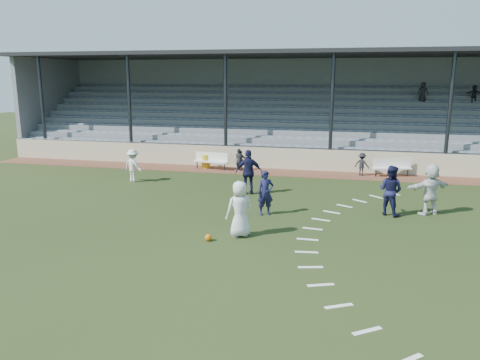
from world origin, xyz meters
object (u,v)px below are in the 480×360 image
player_white_lead (240,209)px  player_navy_lead (265,193)px  bench_right (392,165)px  trash_bin (206,161)px  bench_left (211,159)px  football (208,238)px

player_white_lead → player_navy_lead: size_ratio=1.09×
bench_right → trash_bin: bench_right is taller
player_navy_lead → bench_left: bearing=93.8°
bench_right → football: bearing=-133.8°
bench_left → football: (3.31, -11.41, -0.47)m
player_navy_lead → football: bearing=-136.7°
trash_bin → player_navy_lead: size_ratio=0.44×
football → bench_left: bearing=106.2°
football → player_navy_lead: (1.27, 3.31, 0.75)m
bench_left → football: size_ratio=8.91×
bench_right → trash_bin: (-10.25, -0.09, -0.18)m
bench_left → trash_bin: 0.50m
trash_bin → player_white_lead: player_white_lead is taller
trash_bin → bench_right: bearing=0.5°
bench_left → bench_right: bearing=9.6°
trash_bin → player_white_lead: size_ratio=0.41×
football → player_white_lead: 1.39m
bench_left → player_white_lead: size_ratio=1.09×
bench_left → player_white_lead: (4.19, -10.72, 0.35)m
football → player_white_lead: size_ratio=0.12×
bench_left → bench_right: same height
bench_left → player_white_lead: player_white_lead is taller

